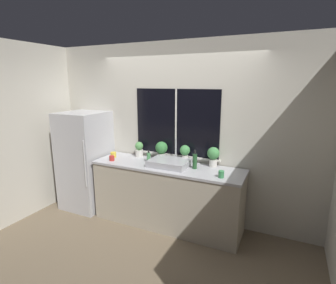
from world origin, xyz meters
The scene contains 16 objects.
ground_plane centered at (0.00, 0.00, 0.00)m, with size 14.00×14.00×0.00m, color brown.
wall_back centered at (0.00, 0.67, 1.35)m, with size 8.00×0.09×2.70m.
wall_left centered at (-2.15, 1.50, 1.35)m, with size 0.06×7.00×2.70m.
wall_right centered at (2.15, 1.50, 1.35)m, with size 0.06×7.00×2.70m.
counter centered at (0.00, 0.30, 0.47)m, with size 2.24×0.63×0.93m.
refrigerator centered at (-1.52, 0.29, 0.82)m, with size 0.71×0.74×1.63m.
sink centered at (0.04, 0.30, 0.98)m, with size 0.56×0.47×0.35m.
potted_plant_far_left centered at (-0.60, 0.53, 1.05)m, with size 0.13×0.13×0.24m.
potted_plant_center_left centered at (-0.20, 0.53, 1.10)m, with size 0.19×0.19×0.29m.
potted_plant_center_right centered at (0.19, 0.53, 1.09)m, with size 0.15×0.15×0.27m.
potted_plant_far_right centered at (0.62, 0.53, 1.10)m, with size 0.18×0.18×0.28m.
soap_bottle centered at (-0.31, 0.33, 1.01)m, with size 0.06×0.06×0.18m.
bottle_tall centered at (0.42, 0.33, 1.04)m, with size 0.06×0.06×0.27m.
mug_yellow centered at (-0.95, 0.32, 0.97)m, with size 0.09×0.09×0.08m.
mug_green centered at (0.84, 0.14, 0.98)m, with size 0.07×0.07×0.09m.
mug_red centered at (-0.87, 0.16, 0.97)m, with size 0.08×0.08×0.08m.
Camera 1 is at (1.55, -2.98, 2.11)m, focal length 28.00 mm.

